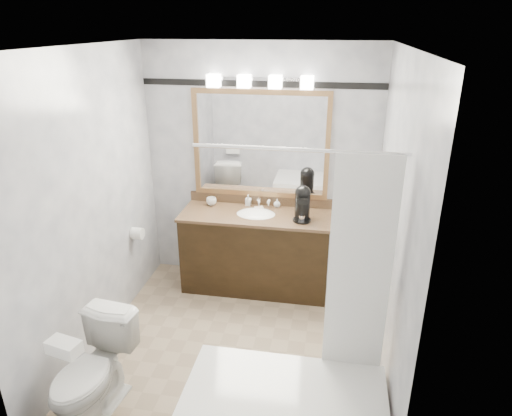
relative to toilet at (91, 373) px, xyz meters
name	(u,v)px	position (x,y,z in m)	size (l,w,h in m)	color
room	(233,217)	(0.84, 0.89, 0.88)	(2.42, 2.62, 2.52)	gray
vanity	(256,249)	(0.84, 1.91, 0.08)	(1.53, 0.58, 0.97)	black
mirror	(260,145)	(0.84, 2.17, 1.13)	(1.40, 0.04, 1.10)	#9D7347
vanity_light_bar	(260,81)	(0.84, 2.12, 1.77)	(1.02, 0.14, 0.12)	silver
accent_stripe	(261,84)	(0.84, 2.18, 1.73)	(2.40, 0.01, 0.06)	black
bathtub	(288,410)	(1.39, -0.01, -0.09)	(1.30, 0.75, 1.96)	white
tp_roll	(137,233)	(-0.30, 1.55, 0.33)	(0.12, 0.12, 0.11)	white
toilet	(91,373)	(0.00, 0.00, 0.00)	(0.41, 0.72, 0.73)	white
tissue_box	(64,347)	(0.00, -0.23, 0.41)	(0.21, 0.12, 0.09)	white
coffee_maker	(303,202)	(1.31, 1.86, 0.66)	(0.18, 0.23, 0.35)	black
cup_left	(211,201)	(0.33, 2.06, 0.53)	(0.10, 0.10, 0.08)	white
soap_bottle_a	(248,200)	(0.72, 2.12, 0.54)	(0.05, 0.05, 0.12)	white
soap_bottle_b	(277,203)	(1.03, 2.12, 0.53)	(0.07, 0.07, 0.09)	white
soap_bar	(259,208)	(0.85, 2.02, 0.50)	(0.09, 0.06, 0.03)	beige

